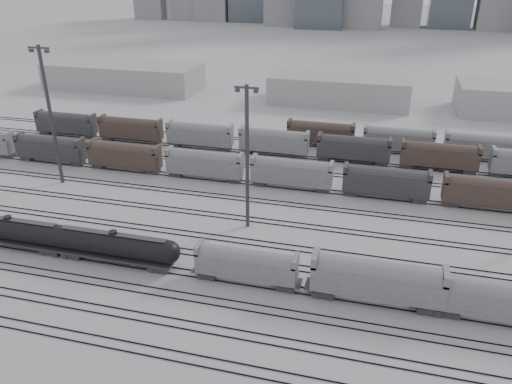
% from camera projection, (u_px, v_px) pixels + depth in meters
% --- Properties ---
extents(ground, '(900.00, 900.00, 0.00)m').
position_uv_depth(ground, '(187.00, 278.00, 67.04)').
color(ground, silver).
rests_on(ground, ground).
extents(tracks, '(220.00, 71.50, 0.16)m').
position_uv_depth(tracks, '(227.00, 218.00, 82.31)').
color(tracks, black).
rests_on(tracks, ground).
extents(tank_car_a, '(19.47, 3.25, 4.81)m').
position_uv_depth(tank_car_a, '(10.00, 230.00, 73.16)').
color(tank_car_a, '#27272A').
rests_on(tank_car_a, ground).
extents(tank_car_b, '(19.47, 3.25, 4.81)m').
position_uv_depth(tank_car_b, '(115.00, 245.00, 69.24)').
color(tank_car_b, '#27272A').
rests_on(tank_car_b, ground).
extents(hopper_car_a, '(13.54, 2.69, 4.84)m').
position_uv_depth(hopper_car_a, '(246.00, 263.00, 64.78)').
color(hopper_car_a, '#27272A').
rests_on(hopper_car_a, ground).
extents(hopper_car_b, '(16.13, 3.20, 5.77)m').
position_uv_depth(hopper_car_b, '(377.00, 279.00, 60.72)').
color(hopper_car_b, '#27272A').
rests_on(hopper_car_b, ground).
extents(hopper_car_c, '(14.58, 2.90, 5.21)m').
position_uv_depth(hopper_car_c, '(505.00, 300.00, 57.55)').
color(hopper_car_c, '#27272A').
rests_on(hopper_car_c, ground).
extents(light_mast_b, '(4.09, 0.65, 25.59)m').
position_uv_depth(light_mast_b, '(50.00, 113.00, 89.68)').
color(light_mast_b, '#37373A').
rests_on(light_mast_b, ground).
extents(light_mast_c, '(3.65, 0.58, 22.80)m').
position_uv_depth(light_mast_c, '(247.00, 155.00, 74.76)').
color(light_mast_c, '#37373A').
rests_on(light_mast_c, ground).
extents(bg_string_near, '(151.00, 3.00, 5.60)m').
position_uv_depth(bg_string_near, '(291.00, 174.00, 91.99)').
color(bg_string_near, gray).
rests_on(bg_string_near, ground).
extents(bg_string_mid, '(151.00, 3.00, 5.60)m').
position_uv_depth(bg_string_mid, '(353.00, 149.00, 103.69)').
color(bg_string_mid, '#27272A').
rests_on(bg_string_mid, ground).
extents(bg_string_far, '(66.00, 3.00, 5.60)m').
position_uv_depth(bg_string_far, '(439.00, 144.00, 106.66)').
color(bg_string_far, '#4A362F').
rests_on(bg_string_far, ground).
extents(warehouse_left, '(50.00, 18.00, 8.00)m').
position_uv_depth(warehouse_left, '(123.00, 76.00, 162.22)').
color(warehouse_left, '#9E9DA0').
rests_on(warehouse_left, ground).
extents(warehouse_mid, '(40.00, 18.00, 8.00)m').
position_uv_depth(warehouse_mid, '(339.00, 89.00, 146.12)').
color(warehouse_mid, '#9E9DA0').
rests_on(warehouse_mid, ground).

